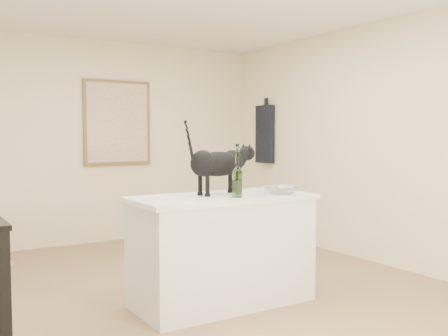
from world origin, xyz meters
TOP-DOWN VIEW (x-y plane):
  - floor at (0.00, 0.00)m, footprint 5.50×5.50m
  - wall_back at (0.00, 2.75)m, footprint 4.50×0.00m
  - wall_right at (2.25, 0.00)m, footprint 0.00×5.50m
  - island_base at (0.10, -0.20)m, footprint 1.44×0.67m
  - island_top at (0.10, -0.20)m, footprint 1.50×0.70m
  - artwork_frame at (0.30, 2.72)m, footprint 0.90×0.03m
  - artwork_canvas at (0.30, 2.70)m, footprint 0.82×0.00m
  - hanging_garment at (2.19, 2.05)m, footprint 0.08×0.34m
  - black_cat at (0.10, -0.13)m, footprint 0.67×0.29m
  - wine_bottle at (0.14, -0.37)m, footprint 0.09×0.09m
  - glass_bowl at (0.57, -0.38)m, footprint 0.32×0.32m

SIDE VIEW (x-z plane):
  - floor at x=0.00m, z-range 0.00..0.00m
  - island_base at x=0.10m, z-range 0.00..0.86m
  - island_top at x=0.10m, z-range 0.86..0.90m
  - glass_bowl at x=0.57m, z-range 0.90..0.97m
  - wine_bottle at x=0.14m, z-range 0.90..1.27m
  - black_cat at x=0.10m, z-range 0.90..1.35m
  - wall_back at x=0.00m, z-range -0.95..3.55m
  - wall_right at x=2.25m, z-range -1.45..4.05m
  - hanging_garment at x=2.19m, z-range 1.00..1.80m
  - artwork_frame at x=0.30m, z-range 1.00..2.10m
  - artwork_canvas at x=0.30m, z-range 1.04..2.06m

